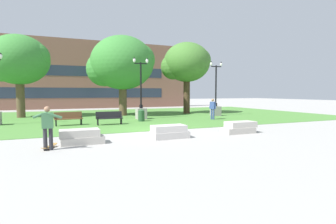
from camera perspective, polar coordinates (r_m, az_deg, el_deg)
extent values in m
plane|color=#A3A09B|center=(15.27, -3.08, -4.17)|extent=(140.00, 140.00, 0.00)
cube|color=#4C8438|center=(24.85, -10.95, -0.96)|extent=(40.00, 20.00, 0.02)
cube|color=#B2ADA3|center=(12.10, -18.07, -5.83)|extent=(1.80, 0.90, 0.32)
cube|color=#BBB6AB|center=(12.04, -18.71, -4.35)|extent=(1.66, 0.83, 0.32)
cube|color=#BCB7B2|center=(12.91, 0.42, -5.00)|extent=(1.80, 0.90, 0.32)
cube|color=beige|center=(12.84, 0.17, -3.60)|extent=(1.66, 0.83, 0.32)
cube|color=#B2ADA3|center=(14.97, 14.96, -3.86)|extent=(1.80, 0.90, 0.32)
cube|color=#BBB6AB|center=(15.04, 15.51, -2.60)|extent=(1.66, 0.83, 0.32)
cylinder|color=#28282D|center=(11.20, -25.16, -5.43)|extent=(0.15, 0.15, 0.86)
cylinder|color=#28282D|center=(11.18, -24.13, -5.41)|extent=(0.15, 0.15, 0.86)
cube|color=#3D7047|center=(11.09, -24.76, -1.70)|extent=(0.41, 0.26, 0.60)
cylinder|color=#3D7047|center=(11.36, -26.06, -0.57)|extent=(0.56, 0.13, 0.28)
cylinder|color=#3D7047|center=(10.80, -23.46, -0.72)|extent=(0.56, 0.13, 0.28)
sphere|color=#9E7051|center=(11.06, -24.83, 0.57)|extent=(0.22, 0.22, 0.22)
cube|color=olive|center=(11.56, -24.39, -6.84)|extent=(0.51, 0.81, 0.02)
cube|color=olive|center=(11.96, -23.47, -6.35)|extent=(0.23, 0.19, 0.06)
cube|color=olive|center=(11.16, -25.39, -7.15)|extent=(0.23, 0.19, 0.06)
cylinder|color=silver|center=(11.82, -24.41, -6.89)|extent=(0.05, 0.06, 0.06)
cylinder|color=silver|center=(11.72, -23.43, -6.95)|extent=(0.05, 0.06, 0.06)
cylinder|color=silver|center=(11.43, -25.36, -7.29)|extent=(0.05, 0.06, 0.06)
cylinder|color=silver|center=(11.33, -24.36, -7.35)|extent=(0.05, 0.06, 0.06)
cube|color=brown|center=(18.85, -20.79, -1.43)|extent=(1.83, 0.59, 0.05)
cube|color=brown|center=(19.08, -20.90, -0.67)|extent=(1.80, 0.28, 0.46)
cube|color=black|center=(18.76, -23.35, -1.16)|extent=(0.09, 0.40, 0.04)
cube|color=black|center=(18.96, -18.28, -0.97)|extent=(0.09, 0.40, 0.04)
cylinder|color=black|center=(18.64, -23.15, -2.27)|extent=(0.07, 0.07, 0.41)
cylinder|color=black|center=(18.83, -18.30, -2.08)|extent=(0.07, 0.07, 0.41)
cylinder|color=black|center=(18.95, -23.23, -2.17)|extent=(0.07, 0.07, 0.41)
cylinder|color=black|center=(19.15, -18.46, -1.99)|extent=(0.07, 0.07, 0.41)
cube|color=black|center=(18.49, -12.59, -1.36)|extent=(1.80, 0.45, 0.05)
cube|color=black|center=(18.71, -12.74, -0.59)|extent=(1.80, 0.14, 0.46)
cube|color=black|center=(18.35, -15.18, -1.07)|extent=(0.06, 0.40, 0.04)
cube|color=black|center=(18.64, -10.06, -0.91)|extent=(0.06, 0.40, 0.04)
cylinder|color=black|center=(18.23, -14.97, -2.21)|extent=(0.07, 0.07, 0.41)
cylinder|color=black|center=(18.51, -10.06, -2.04)|extent=(0.07, 0.07, 0.41)
cylinder|color=black|center=(18.55, -15.10, -2.11)|extent=(0.07, 0.07, 0.41)
cylinder|color=black|center=(18.82, -10.27, -1.94)|extent=(0.07, 0.07, 0.41)
ellipsoid|color=white|center=(21.34, -32.65, 10.19)|extent=(0.22, 0.22, 0.36)
cone|color=black|center=(21.36, -32.68, 10.71)|extent=(0.20, 0.20, 0.13)
cube|color=gray|center=(22.09, -5.87, -0.35)|extent=(0.80, 0.80, 0.90)
cylinder|color=black|center=(22.05, -5.89, 1.20)|extent=(0.28, 0.28, 0.30)
cylinder|color=black|center=(22.03, -5.92, 5.78)|extent=(0.14, 0.14, 3.82)
cube|color=black|center=(22.15, -5.96, 10.46)|extent=(1.10, 0.08, 0.08)
ellipsoid|color=white|center=(22.02, -7.36, 11.11)|extent=(0.22, 0.22, 0.36)
cone|color=black|center=(22.05, -7.36, 11.62)|extent=(0.20, 0.20, 0.13)
ellipsoid|color=white|center=(22.34, -4.59, 11.03)|extent=(0.22, 0.22, 0.36)
cone|color=black|center=(22.37, -4.59, 11.53)|extent=(0.20, 0.20, 0.13)
cube|color=gray|center=(25.49, 10.32, 0.21)|extent=(0.80, 0.80, 0.90)
cylinder|color=black|center=(25.45, 10.34, 1.56)|extent=(0.28, 0.28, 0.30)
cylinder|color=black|center=(25.44, 10.39, 5.58)|extent=(0.14, 0.14, 3.88)
cube|color=black|center=(25.55, 10.45, 9.71)|extent=(1.10, 0.08, 0.08)
ellipsoid|color=white|center=(25.28, 9.39, 10.33)|extent=(0.22, 0.22, 0.36)
cone|color=black|center=(25.30, 9.40, 10.77)|extent=(0.20, 0.20, 0.13)
ellipsoid|color=white|center=(25.88, 11.49, 10.16)|extent=(0.22, 0.22, 0.36)
cone|color=black|center=(25.90, 11.49, 10.59)|extent=(0.20, 0.20, 0.13)
cylinder|color=#42301E|center=(27.82, 4.09, 3.86)|extent=(0.68, 0.68, 4.06)
ellipsoid|color=#42752D|center=(28.00, 4.13, 10.76)|extent=(4.84, 4.84, 4.11)
sphere|color=#42752D|center=(27.81, 1.18, 9.81)|extent=(2.66, 2.66, 2.66)
sphere|color=#42752D|center=(28.17, 6.82, 11.20)|extent=(2.42, 2.42, 2.42)
cylinder|color=brown|center=(25.72, -9.81, 3.05)|extent=(0.74, 0.74, 3.41)
ellipsoid|color=#387F33|center=(25.88, -9.90, 10.51)|extent=(6.03, 6.03, 5.12)
sphere|color=#387F33|center=(26.08, -13.78, 9.07)|extent=(3.31, 3.31, 3.31)
sphere|color=#387F33|center=(25.72, -6.27, 11.26)|extent=(3.01, 3.01, 3.01)
cylinder|color=brown|center=(26.69, -29.45, 2.91)|extent=(0.70, 0.70, 3.69)
ellipsoid|color=#387F33|center=(26.85, -29.71, 9.86)|extent=(5.13, 5.13, 4.36)
sphere|color=#387F33|center=(27.49, -32.49, 8.54)|extent=(2.82, 2.82, 2.82)
sphere|color=#387F33|center=(26.25, -27.04, 10.66)|extent=(2.56, 2.56, 2.56)
cylinder|color=#234C28|center=(20.35, -5.81, -0.89)|extent=(0.48, 0.48, 0.80)
cone|color=#234C28|center=(20.32, -5.82, 0.46)|extent=(0.49, 0.49, 0.16)
cylinder|color=#384C7A|center=(21.86, 9.89, -0.50)|extent=(0.15, 0.15, 0.86)
cylinder|color=#384C7A|center=(21.97, 9.45, -0.47)|extent=(0.15, 0.15, 0.86)
cube|color=#334784|center=(21.87, 9.70, 1.42)|extent=(0.39, 0.46, 0.60)
cylinder|color=#334784|center=(21.76, 10.22, 1.48)|extent=(0.17, 0.20, 0.56)
cylinder|color=#334784|center=(21.97, 9.18, 1.51)|extent=(0.17, 0.20, 0.56)
sphere|color=#9E7051|center=(21.85, 9.71, 2.58)|extent=(0.22, 0.22, 0.22)
cube|color=brown|center=(38.94, -18.10, 7.78)|extent=(31.18, 1.00, 9.55)
cube|color=#232D3D|center=(38.35, -17.94, 3.99)|extent=(23.38, 0.03, 1.40)
cube|color=#232D3D|center=(38.46, -18.05, 8.46)|extent=(23.38, 0.03, 1.40)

